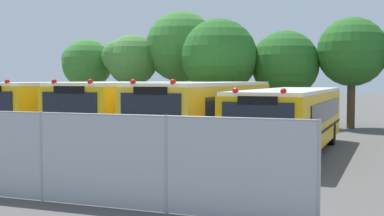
# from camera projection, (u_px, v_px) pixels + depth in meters

# --- Properties ---
(ground_plane) EXTENTS (160.00, 160.00, 0.00)m
(ground_plane) POSITION_uv_depth(u_px,v_px,m) (172.00, 146.00, 20.87)
(ground_plane) COLOR #514F4C
(school_bus_0) EXTENTS (2.70, 10.25, 2.76)m
(school_bus_0) POSITION_uv_depth(u_px,v_px,m) (71.00, 109.00, 22.43)
(school_bus_0) COLOR yellow
(school_bus_0) RESTS_ON ground_plane
(school_bus_1) EXTENTS (2.68, 10.81, 2.77)m
(school_bus_1) POSITION_uv_depth(u_px,v_px,m) (139.00, 110.00, 21.31)
(school_bus_1) COLOR yellow
(school_bus_1) RESTS_ON ground_plane
(school_bus_2) EXTENTS (2.70, 11.07, 2.77)m
(school_bus_2) POSITION_uv_depth(u_px,v_px,m) (209.00, 112.00, 20.43)
(school_bus_2) COLOR yellow
(school_bus_2) RESTS_ON ground_plane
(school_bus_3) EXTENTS (2.85, 10.16, 2.52)m
(school_bus_3) POSITION_uv_depth(u_px,v_px,m) (291.00, 118.00, 18.88)
(school_bus_3) COLOR #EAA80C
(school_bus_3) RESTS_ON ground_plane
(tree_0) EXTENTS (3.37, 3.32, 5.43)m
(tree_0) POSITION_uv_depth(u_px,v_px,m) (85.00, 64.00, 34.05)
(tree_0) COLOR #4C3823
(tree_0) RESTS_ON ground_plane
(tree_1) EXTENTS (3.48, 3.28, 5.60)m
(tree_1) POSITION_uv_depth(u_px,v_px,m) (129.00, 60.00, 32.61)
(tree_1) COLOR #4C3823
(tree_1) RESTS_ON ground_plane
(tree_2) EXTENTS (4.53, 4.53, 7.10)m
(tree_2) POSITION_uv_depth(u_px,v_px,m) (179.00, 47.00, 32.58)
(tree_2) COLOR #4C3823
(tree_2) RESTS_ON ground_plane
(tree_3) EXTENTS (4.40, 4.38, 6.23)m
(tree_3) POSITION_uv_depth(u_px,v_px,m) (222.00, 57.00, 29.11)
(tree_3) COLOR #4C3823
(tree_3) RESTS_ON ground_plane
(tree_4) EXTENTS (3.92, 3.92, 5.57)m
(tree_4) POSITION_uv_depth(u_px,v_px,m) (283.00, 63.00, 29.49)
(tree_4) COLOR #4C3823
(tree_4) RESTS_ON ground_plane
(tree_5) EXTENTS (3.86, 3.86, 6.22)m
(tree_5) POSITION_uv_depth(u_px,v_px,m) (349.00, 52.00, 28.44)
(tree_5) COLOR #4C3823
(tree_5) RESTS_ON ground_plane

